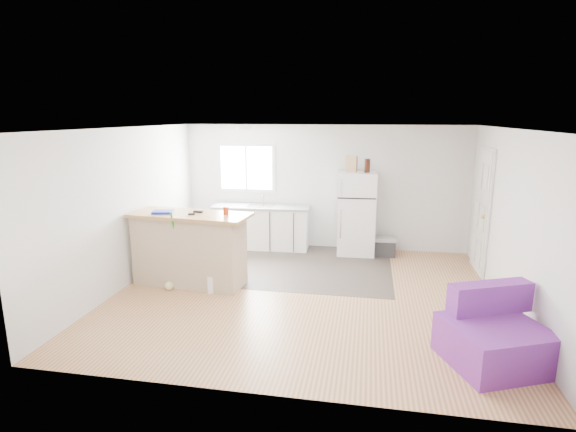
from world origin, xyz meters
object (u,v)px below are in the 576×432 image
object	(u,v)px
kitchen_cabinets	(261,226)
cardboard_box	(352,164)
refrigerator	(357,213)
cleaner_jug	(212,284)
blue_tray	(163,212)
cooler	(383,246)
bottle_right	(368,166)
bottle_left	(366,166)
mop	(172,274)
red_cup	(226,211)
peninsula	(190,249)
purple_seat	(494,336)

from	to	relation	value
kitchen_cabinets	cardboard_box	bearing A→B (deg)	-5.22
refrigerator	cleaner_jug	world-z (taller)	refrigerator
refrigerator	cardboard_box	size ratio (longest dim) A/B	5.18
cleaner_jug	blue_tray	size ratio (longest dim) A/B	1.01
cooler	blue_tray	distance (m)	4.06
cleaner_jug	bottle_right	distance (m)	3.56
refrigerator	bottle_left	world-z (taller)	bottle_left
mop	cooler	bearing A→B (deg)	36.31
cleaner_jug	red_cup	xyz separation A→B (m)	(0.14, 0.32, 1.05)
refrigerator	blue_tray	bearing A→B (deg)	-145.64
cooler	bottle_right	xyz separation A→B (m)	(-0.33, 0.03, 1.50)
peninsula	bottle_left	size ratio (longest dim) A/B	7.54
mop	cardboard_box	world-z (taller)	cardboard_box
mop	red_cup	xyz separation A→B (m)	(0.79, 0.30, 0.95)
kitchen_cabinets	cooler	bearing A→B (deg)	-4.88
blue_tray	bottle_left	world-z (taller)	bottle_left
cooler	red_cup	bearing A→B (deg)	-142.71
kitchen_cabinets	mop	xyz separation A→B (m)	(-0.82, -2.38, -0.20)
purple_seat	blue_tray	bearing A→B (deg)	138.03
refrigerator	cooler	distance (m)	0.79
kitchen_cabinets	peninsula	distance (m)	2.20
blue_tray	refrigerator	bearing A→B (deg)	36.59
red_cup	blue_tray	bearing A→B (deg)	-175.49
red_cup	bottle_right	world-z (taller)	bottle_right
purple_seat	cleaner_jug	size ratio (longest dim) A/B	3.99
peninsula	cardboard_box	size ratio (longest dim) A/B	6.28
cardboard_box	cooler	bearing A→B (deg)	-1.65
cardboard_box	red_cup	bearing A→B (deg)	-131.37
bottle_right	blue_tray	bearing A→B (deg)	-145.46
purple_seat	mop	world-z (taller)	mop
refrigerator	cooler	world-z (taller)	refrigerator
cooler	mop	xyz separation A→B (m)	(-3.18, -2.27, 0.05)
peninsula	cleaner_jug	bearing A→B (deg)	-27.86
cooler	bottle_left	xyz separation A→B (m)	(-0.36, -0.01, 1.50)
peninsula	refrigerator	xyz separation A→B (m)	(2.47, 2.07, 0.21)
cooler	bottle_left	world-z (taller)	bottle_left
peninsula	blue_tray	bearing A→B (deg)	-166.73
peninsula	mop	distance (m)	0.47
peninsula	blue_tray	xyz separation A→B (m)	(-0.38, -0.05, 0.57)
kitchen_cabinets	bottle_left	size ratio (longest dim) A/B	7.67
cardboard_box	bottle_right	world-z (taller)	cardboard_box
cleaner_jug	red_cup	distance (m)	1.11
cooler	blue_tray	world-z (taller)	blue_tray
mop	bottle_right	distance (m)	3.94
red_cup	cardboard_box	xyz separation A→B (m)	(1.76, 2.00, 0.52)
cleaner_jug	mop	distance (m)	0.66
cooler	red_cup	xyz separation A→B (m)	(-2.39, -1.98, 1.00)
kitchen_cabinets	cleaner_jug	distance (m)	2.43
blue_tray	cardboard_box	distance (m)	3.48
peninsula	refrigerator	world-z (taller)	refrigerator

